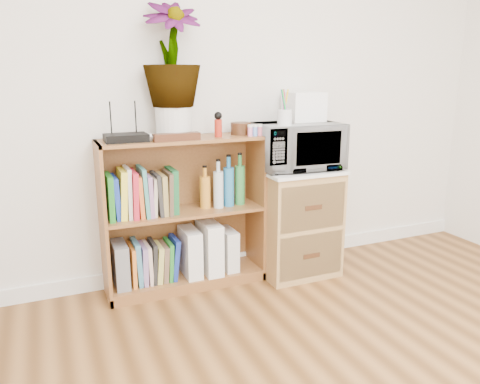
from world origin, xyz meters
TOP-DOWN VIEW (x-y plane):
  - skirting_board at (0.00, 2.24)m, footprint 4.00×0.02m
  - bookshelf at (-0.35, 2.10)m, footprint 1.00×0.30m
  - wicker_unit at (0.40, 2.02)m, footprint 0.50×0.45m
  - microwave at (0.40, 2.02)m, footprint 0.56×0.39m
  - pen_cup at (0.25, 1.93)m, footprint 0.09×0.09m
  - small_appliance at (0.49, 2.11)m, footprint 0.24×0.20m
  - router at (-0.68, 2.08)m, footprint 0.24×0.16m
  - white_bowl at (-0.54, 2.07)m, footprint 0.13×0.13m
  - plant_pot at (-0.39, 2.12)m, footprint 0.22×0.22m
  - potted_plant at (-0.39, 2.12)m, footprint 0.33×0.33m
  - trinket_box at (-0.41, 2.00)m, footprint 0.27×0.07m
  - kokeshi_doll at (-0.13, 2.06)m, footprint 0.05×0.05m
  - wooden_bowl at (0.04, 2.11)m, footprint 0.13×0.13m
  - paint_jars at (0.09, 2.01)m, footprint 0.12×0.04m
  - file_box at (-0.76, 2.10)m, footprint 0.08×0.22m
  - magazine_holder_left at (-0.32, 2.09)m, footprint 0.10×0.24m
  - magazine_holder_mid at (-0.19, 2.09)m, footprint 0.11×0.27m
  - magazine_holder_right at (-0.06, 2.09)m, footprint 0.08×0.21m
  - cookbooks at (-0.61, 2.10)m, footprint 0.41×0.20m
  - liquor_bottles at (-0.09, 2.10)m, footprint 0.30×0.07m
  - lower_books at (-0.56, 2.10)m, footprint 0.30×0.19m

SIDE VIEW (x-z plane):
  - skirting_board at x=0.00m, z-range 0.00..0.10m
  - lower_books at x=-0.56m, z-range 0.06..0.33m
  - magazine_holder_right at x=-0.06m, z-range 0.07..0.34m
  - file_box at x=-0.76m, z-range 0.07..0.34m
  - magazine_holder_left at x=-0.32m, z-range 0.07..0.37m
  - magazine_holder_mid at x=-0.19m, z-range 0.07..0.40m
  - wicker_unit at x=0.40m, z-range 0.00..0.70m
  - bookshelf at x=-0.35m, z-range 0.00..0.95m
  - cookbooks at x=-0.61m, z-range 0.48..0.78m
  - liquor_bottles at x=-0.09m, z-range 0.49..0.81m
  - microwave at x=0.40m, z-range 0.72..1.02m
  - white_bowl at x=-0.54m, z-range 0.95..0.98m
  - router at x=-0.68m, z-range 0.95..0.99m
  - trinket_box at x=-0.41m, z-range 0.95..0.99m
  - paint_jars at x=0.09m, z-range 0.95..1.01m
  - wooden_bowl at x=0.04m, z-range 0.95..1.02m
  - kokeshi_doll at x=-0.13m, z-range 0.95..1.06m
  - plant_pot at x=-0.39m, z-range 0.95..1.13m
  - pen_cup at x=0.25m, z-range 1.02..1.11m
  - small_appliance at x=0.49m, z-range 1.02..1.20m
  - potted_plant at x=-0.39m, z-range 1.13..1.73m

